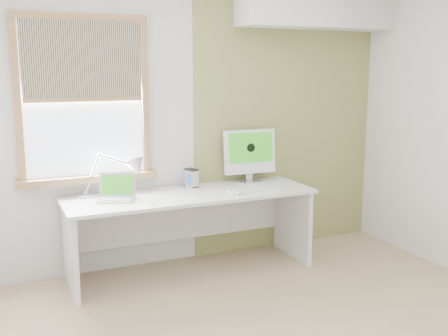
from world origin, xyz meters
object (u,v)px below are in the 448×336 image
imac (250,153)px  desk (189,213)px  desk_lamp (128,171)px  external_drive (191,178)px  laptop (117,193)px

imac → desk: bearing=-166.7°
desk_lamp → external_drive: size_ratio=3.89×
laptop → imac: size_ratio=0.72×
imac → desk_lamp: bearing=179.0°
desk → external_drive: (0.09, 0.18, 0.28)m
external_drive → laptop: bearing=-165.2°
desk → external_drive: size_ratio=13.01×
desk_lamp → laptop: desk_lamp is taller
laptop → external_drive: size_ratio=2.20×
external_drive → imac: 0.63m
desk_lamp → desk: bearing=-20.3°
desk → external_drive: external_drive is taller
desk → desk_lamp: bearing=159.7°
desk → laptop: (-0.64, -0.02, 0.25)m
external_drive → imac: bearing=-1.3°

